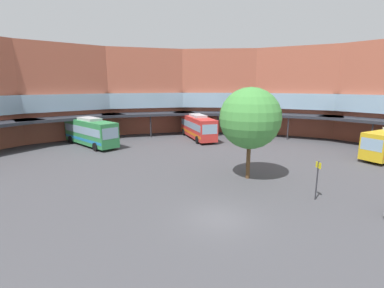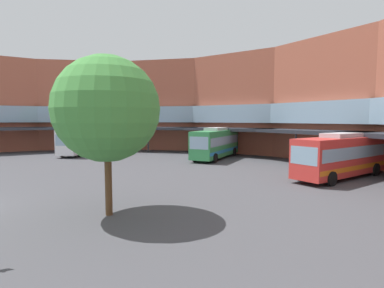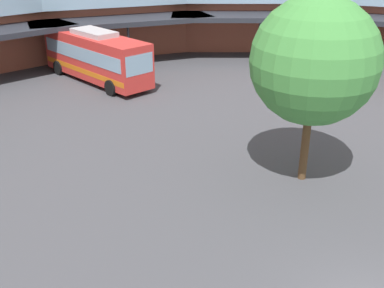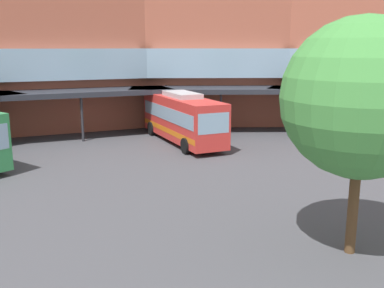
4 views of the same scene
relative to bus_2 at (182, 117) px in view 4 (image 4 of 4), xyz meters
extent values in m
cube|color=#AD5942|center=(17.66, 0.20, 5.24)|extent=(14.96, 14.55, 14.33)
cube|color=#8CADC6|center=(17.25, -0.23, 3.80)|extent=(14.04, 13.71, 2.51)
cube|color=#282B33|center=(14.25, -3.44, 1.66)|extent=(13.60, 13.09, 0.40)
cylinder|color=#2D2D33|center=(13.15, -4.61, -0.14)|extent=(0.20, 0.20, 3.58)
cube|color=#AD5942|center=(6.30, 7.40, 5.24)|extent=(16.05, 11.05, 14.33)
cube|color=#8CADC6|center=(6.08, 6.84, 3.80)|extent=(14.75, 10.73, 2.51)
cube|color=#282B33|center=(4.46, 2.75, 1.66)|extent=(15.31, 9.19, 0.40)
cylinder|color=#2D2D33|center=(3.88, 1.26, -0.14)|extent=(0.20, 0.20, 3.58)
cube|color=#AD5942|center=(-6.91, 9.92, 5.24)|extent=(14.88, 6.00, 14.33)
cube|color=#8CADC6|center=(-6.91, 9.32, 3.80)|extent=(13.39, 6.24, 2.51)
cube|color=#282B33|center=(-6.91, 4.92, 1.66)|extent=(14.88, 4.00, 0.40)
cylinder|color=#2D2D33|center=(-6.91, 3.32, -0.14)|extent=(0.20, 0.20, 3.58)
cube|color=red|center=(0.00, 0.02, -0.03)|extent=(2.74, 10.52, 3.10)
cube|color=#8CADC6|center=(0.00, 0.02, 0.35)|extent=(2.78, 9.89, 0.99)
cube|color=orange|center=(0.00, 0.02, -0.89)|extent=(2.76, 10.31, 0.37)
cube|color=#8CADC6|center=(0.09, -5.17, 0.35)|extent=(2.25, 0.16, 1.36)
cube|color=#B2B2B7|center=(0.00, 0.02, 1.70)|extent=(1.86, 3.80, 0.36)
cylinder|color=black|center=(1.34, -3.52, -1.38)|extent=(0.32, 1.11, 1.10)
cylinder|color=black|center=(-1.22, -3.57, -1.38)|extent=(0.32, 1.11, 1.10)
cylinder|color=black|center=(1.21, 3.60, -1.38)|extent=(0.32, 1.11, 1.10)
cylinder|color=black|center=(-1.34, 3.55, -1.38)|extent=(0.32, 1.11, 1.10)
cylinder|color=brown|center=(-1.42, -19.46, 0.07)|extent=(0.36, 0.36, 4.00)
sphere|color=#479342|center=(-1.42, -19.46, 3.55)|extent=(5.39, 5.39, 5.39)
camera|label=1|loc=(-13.15, -41.24, 6.40)|focal=26.08mm
camera|label=2|loc=(13.63, -24.57, 3.03)|focal=28.17mm
camera|label=3|loc=(-18.00, -29.98, 8.47)|focal=43.89mm
camera|label=4|loc=(-12.26, -30.58, 5.21)|focal=41.30mm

